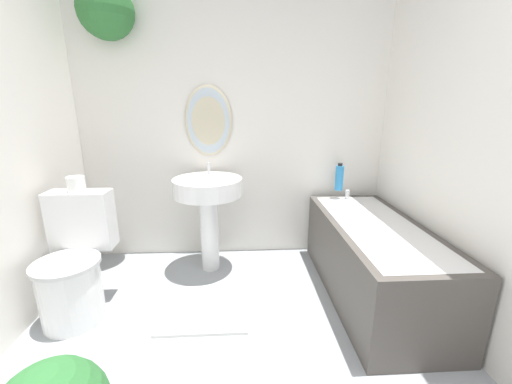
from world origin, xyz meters
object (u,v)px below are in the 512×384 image
at_px(pedestal_sink, 208,199).
at_px(shampoo_bottle, 339,178).
at_px(bathtub, 373,258).
at_px(toilet_paper_roll, 76,184).
at_px(toilet, 75,267).

height_order(pedestal_sink, shampoo_bottle, pedestal_sink).
height_order(bathtub, toilet_paper_roll, toilet_paper_roll).
height_order(pedestal_sink, bathtub, pedestal_sink).
bearing_deg(shampoo_bottle, bathtub, -82.92).
distance_m(bathtub, shampoo_bottle, 0.77).
relative_size(toilet, bathtub, 0.56).
bearing_deg(shampoo_bottle, pedestal_sink, -170.93).
height_order(toilet, pedestal_sink, pedestal_sink).
xyz_separation_m(toilet, pedestal_sink, (0.82, 0.54, 0.28)).
distance_m(toilet, shampoo_bottle, 2.11).
bearing_deg(pedestal_sink, toilet, -146.40).
relative_size(pedestal_sink, bathtub, 0.62).
bearing_deg(pedestal_sink, toilet_paper_roll, -155.97).
height_order(toilet, shampoo_bottle, shampoo_bottle).
bearing_deg(toilet, pedestal_sink, 33.60).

